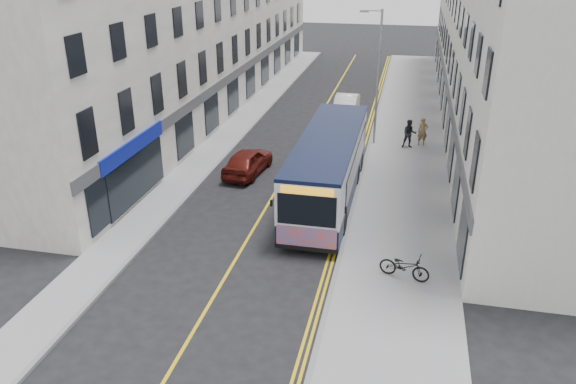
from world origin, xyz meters
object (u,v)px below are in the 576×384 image
at_px(bicycle, 404,266).
at_px(car_maroon, 248,161).
at_px(city_bus, 328,166).
at_px(pedestrian_near, 423,132).
at_px(streetlamp, 377,74).
at_px(car_white, 346,106).
at_px(pedestrian_far, 409,134).

distance_m(bicycle, car_maroon, 12.28).
distance_m(city_bus, pedestrian_near, 9.95).
bearing_deg(streetlamp, bicycle, -81.28).
relative_size(city_bus, bicycle, 6.01).
height_order(bicycle, car_white, car_white).
distance_m(pedestrian_near, car_white, 7.66).
height_order(streetlamp, bicycle, streetlamp).
distance_m(city_bus, pedestrian_far, 9.04).
height_order(bicycle, pedestrian_near, pedestrian_near).
bearing_deg(city_bus, streetlamp, 80.19).
xyz_separation_m(city_bus, car_white, (-0.88, 14.39, -1.04)).
xyz_separation_m(streetlamp, city_bus, (-1.49, -8.61, -2.60)).
xyz_separation_m(streetlamp, pedestrian_near, (2.94, 0.26, -3.42)).
bearing_deg(car_maroon, pedestrian_near, -138.54).
bearing_deg(car_maroon, streetlamp, -128.76).
bearing_deg(car_white, car_maroon, -107.36).
xyz_separation_m(streetlamp, car_white, (-2.37, 5.78, -3.64)).
bearing_deg(city_bus, pedestrian_near, 63.46).
height_order(city_bus, bicycle, city_bus).
height_order(city_bus, car_white, city_bus).
xyz_separation_m(city_bus, bicycle, (3.80, -6.42, -1.17)).
xyz_separation_m(streetlamp, car_maroon, (-6.17, -6.16, -3.68)).
xyz_separation_m(bicycle, car_maroon, (-8.48, 8.88, 0.09)).
relative_size(pedestrian_far, car_maroon, 0.42).
relative_size(streetlamp, pedestrian_far, 4.70).
distance_m(pedestrian_near, car_maroon, 11.15).
bearing_deg(bicycle, streetlamp, 22.60).
xyz_separation_m(bicycle, pedestrian_near, (0.64, 15.30, 0.35)).
xyz_separation_m(streetlamp, bicycle, (2.31, -15.04, -3.77)).
distance_m(pedestrian_far, car_white, 7.66).
bearing_deg(bicycle, city_bus, 44.47).
bearing_deg(car_maroon, car_white, -101.37).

